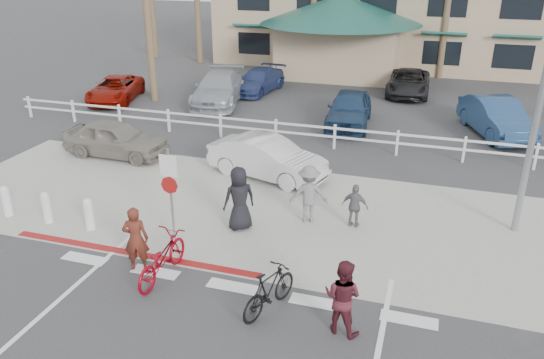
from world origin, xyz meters
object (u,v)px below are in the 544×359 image
(bike_red, at_px, (162,258))
(car_white_sedan, at_px, (267,158))
(sign_post, at_px, (171,190))
(car_red_compact, at_px, (116,139))
(bike_black, at_px, (269,290))

(bike_red, bearing_deg, car_white_sedan, -91.63)
(sign_post, height_order, car_red_compact, sign_post)
(sign_post, height_order, bike_black, sign_post)
(car_white_sedan, distance_m, car_red_compact, 6.08)
(sign_post, relative_size, bike_red, 1.43)
(bike_black, distance_m, car_red_compact, 11.11)
(car_white_sedan, bearing_deg, bike_red, -168.73)
(bike_black, relative_size, car_white_sedan, 0.41)
(bike_red, bearing_deg, car_red_compact, -48.15)
(sign_post, bearing_deg, car_red_compact, 134.54)
(bike_red, height_order, car_white_sedan, car_white_sedan)
(sign_post, xyz_separation_m, bike_black, (3.38, -2.17, -0.93))
(bike_red, relative_size, bike_black, 1.18)
(sign_post, bearing_deg, bike_black, -32.66)
(bike_black, xyz_separation_m, car_white_sedan, (-2.33, 7.03, 0.17))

